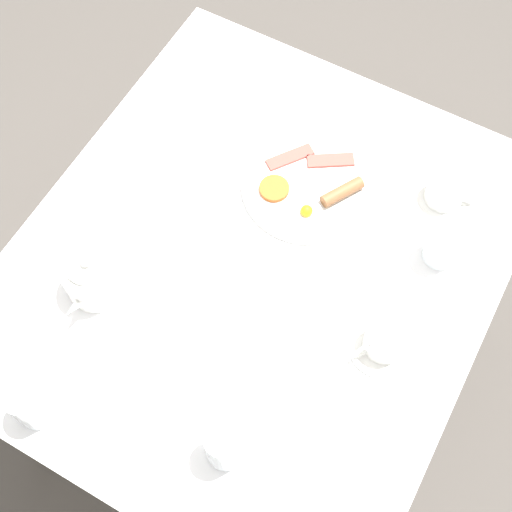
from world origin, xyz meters
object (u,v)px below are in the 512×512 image
breakfast_plate (309,185)px  teacup_with_saucer_right (385,341)px  knife_by_plate (321,462)px  wine_glass_spare (225,445)px  fork_by_plate (156,391)px  water_glass_tall (30,404)px  teacup_with_saucer_left (446,192)px  teapot_near (92,276)px  water_glass_short (445,243)px  fork_spare (196,233)px  spoon_for_tea (249,304)px  napkin_folded (195,124)px

breakfast_plate → teacup_with_saucer_right: bearing=-131.1°
breakfast_plate → knife_by_plate: size_ratio=1.40×
teacup_with_saucer_right → wine_glass_spare: 0.35m
wine_glass_spare → fork_by_plate: bearing=79.1°
water_glass_tall → knife_by_plate: bearing=-70.8°
fork_by_plate → knife_by_plate: bearing=-84.0°
teacup_with_saucer_left → teapot_near: bearing=135.0°
water_glass_short → fork_spare: (-0.19, 0.45, -0.05)m
breakfast_plate → teapot_near: 0.48m
teacup_with_saucer_right → water_glass_short: 0.23m
wine_glass_spare → knife_by_plate: 0.18m
teacup_with_saucer_right → fork_spare: teacup_with_saucer_right is taller
teapot_near → fork_spare: (0.20, -0.11, -0.05)m
fork_spare → breakfast_plate: bearing=-35.5°
water_glass_tall → spoon_for_tea: (0.37, -0.23, -0.05)m
teacup_with_saucer_right → napkin_folded: bearing=65.2°
fork_by_plate → fork_spare: bearing=18.2°
teacup_with_saucer_right → napkin_folded: teacup_with_saucer_right is taller
breakfast_plate → spoon_for_tea: breakfast_plate is taller
teacup_with_saucer_right → spoon_for_tea: 0.27m
wine_glass_spare → spoon_for_tea: size_ratio=0.83×
knife_by_plate → spoon_for_tea: bearing=52.3°
napkin_folded → water_glass_tall: bearing=-173.0°
teapot_near → teacup_with_saucer_right: 0.57m
breakfast_plate → fork_spare: breakfast_plate is taller
fork_by_plate → breakfast_plate: bearing=-5.0°
breakfast_plate → wine_glass_spare: wine_glass_spare is taller
spoon_for_tea → breakfast_plate: bearing=3.9°
breakfast_plate → napkin_folded: bearing=86.0°
wine_glass_spare → fork_by_plate: 0.18m
water_glass_tall → wine_glass_spare: size_ratio=0.94×
napkin_folded → fork_by_plate: bearing=-155.6°
knife_by_plate → teacup_with_saucer_left: bearing=1.9°
knife_by_plate → fork_spare: size_ratio=1.42×
breakfast_plate → knife_by_plate: 0.57m
napkin_folded → spoon_for_tea: (-0.32, -0.32, -0.00)m
teapot_near → water_glass_tall: teapot_near is taller
teacup_with_saucer_right → fork_spare: size_ratio=0.94×
water_glass_short → breakfast_plate: bearing=86.9°
fork_spare → knife_by_plate: bearing=-123.4°
wine_glass_spare → spoon_for_tea: bearing=21.1°
water_glass_short → knife_by_plate: size_ratio=0.53×
teapot_near → teacup_with_saucer_left: size_ratio=1.47×
knife_by_plate → fork_spare: same height
water_glass_short → spoon_for_tea: water_glass_short is taller
knife_by_plate → spoon_for_tea: same height
teacup_with_saucer_left → teacup_with_saucer_right: same height
teapot_near → fork_by_plate: bearing=52.5°
wine_glass_spare → spoon_for_tea: (0.27, 0.10, -0.06)m
breakfast_plate → wine_glass_spare: 0.58m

